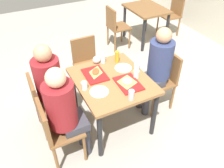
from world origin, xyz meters
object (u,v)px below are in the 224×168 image
object	(u,v)px
person_far_side	(157,65)
background_chair_near	(115,25)
chair_near_right	(56,129)
pizza_slice_a	(96,72)
person_in_brown_jacket	(65,109)
plastic_cup_d	(136,74)
background_table	(146,14)
person_in_red	(52,83)
chair_near_left	(44,101)
chair_far_side	(163,77)
paper_plate_center	(123,68)
condiment_bottle	(117,57)
paper_plate_near_edge	(99,92)
handbag	(42,106)
foil_bundle	(96,60)
tray_red_far	(128,84)
plastic_cup_c	(103,59)
soda_can	(131,95)
background_chair_far	(173,13)
tray_red_near	(95,75)
plastic_cup_a	(137,67)
main_table	(112,86)
plastic_cup_b	(84,86)
pizza_slice_b	(127,81)
chair_left_end	(87,61)

from	to	relation	value
person_far_side	background_chair_near	size ratio (longest dim) A/B	1.47
chair_near_right	pizza_slice_a	bearing A→B (deg)	123.20
person_in_brown_jacket	plastic_cup_d	bearing A→B (deg)	98.80
background_table	person_in_red	bearing A→B (deg)	-56.27
chair_near_left	person_in_brown_jacket	distance (m)	0.57
chair_near_left	chair_far_side	distance (m)	1.66
chair_far_side	paper_plate_center	distance (m)	0.65
paper_plate_center	condiment_bottle	distance (m)	0.19
chair_near_left	chair_near_right	xyz separation A→B (m)	(0.50, 0.00, 0.00)
chair_near_left	paper_plate_near_edge	bearing A→B (deg)	55.51
condiment_bottle	handbag	world-z (taller)	condiment_bottle
foil_bundle	condiment_bottle	bearing A→B (deg)	69.23
chair_near_right	person_in_red	size ratio (longest dim) A/B	0.68
tray_red_far	condiment_bottle	bearing A→B (deg)	167.61
paper_plate_center	plastic_cup_c	bearing A→B (deg)	-144.89
plastic_cup_d	condiment_bottle	world-z (taller)	condiment_bottle
soda_can	background_chair_far	size ratio (longest dim) A/B	0.14
person_in_red	tray_red_near	size ratio (longest dim) A/B	3.56
tray_red_near	background_table	distance (m)	2.56
chair_far_side	condiment_bottle	bearing A→B (deg)	-119.17
plastic_cup_a	foil_bundle	size ratio (longest dim) A/B	1.00
main_table	condiment_bottle	bearing A→B (deg)	143.36
plastic_cup_b	condiment_bottle	xyz separation A→B (m)	(-0.35, 0.61, 0.03)
person_in_brown_jacket	tray_red_far	bearing A→B (deg)	95.26
handbag	background_chair_far	xyz separation A→B (m)	(-1.28, 3.33, 0.37)
paper_plate_near_edge	plastic_cup_d	size ratio (longest dim) A/B	2.20
paper_plate_near_edge	background_table	distance (m)	2.85
plastic_cup_a	plastic_cup_c	world-z (taller)	same
person_far_side	paper_plate_near_edge	size ratio (longest dim) A/B	5.82
chair_near_right	background_table	bearing A→B (deg)	129.50
plastic_cup_a	background_chair_far	bearing A→B (deg)	131.16
person_far_side	plastic_cup_b	distance (m)	1.05
chair_far_side	person_in_brown_jacket	bearing A→B (deg)	-80.58
main_table	paper_plate_near_edge	world-z (taller)	paper_plate_near_edge
plastic_cup_a	background_table	distance (m)	2.32
main_table	plastic_cup_b	size ratio (longest dim) A/B	9.97
plastic_cup_d	background_table	size ratio (longest dim) A/B	0.11
paper_plate_center	pizza_slice_a	xyz separation A→B (m)	(-0.05, -0.37, 0.02)
tray_red_far	background_chair_far	bearing A→B (deg)	131.00
paper_plate_center	soda_can	size ratio (longest dim) A/B	1.80
chair_near_left	tray_red_far	distance (m)	1.07
handbag	background_table	xyz separation A→B (m)	(-1.28, 2.60, 0.48)
soda_can	chair_far_side	bearing A→B (deg)	117.92
chair_near_left	paper_plate_near_edge	size ratio (longest dim) A/B	3.95
plastic_cup_d	background_chair_near	distance (m)	2.13
pizza_slice_b	plastic_cup_c	world-z (taller)	plastic_cup_c
plastic_cup_a	handbag	xyz separation A→B (m)	(-0.57, -1.21, -0.66)
chair_left_end	handbag	world-z (taller)	chair_left_end
chair_far_side	plastic_cup_d	distance (m)	0.62
paper_plate_near_edge	plastic_cup_b	world-z (taller)	plastic_cup_b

